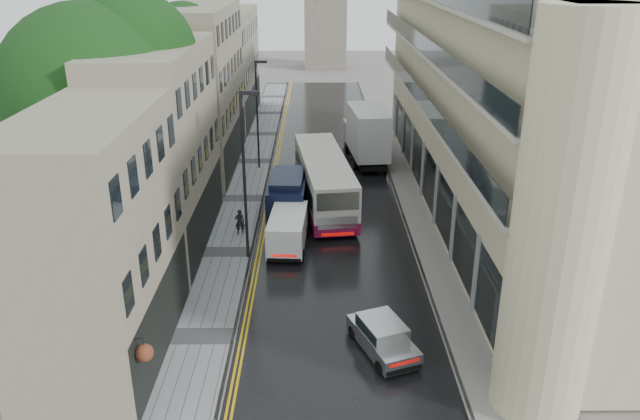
{
  "coord_description": "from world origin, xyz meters",
  "views": [
    {
      "loc": [
        -1.0,
        -12.03,
        15.33
      ],
      "look_at": [
        -0.77,
        18.0,
        3.1
      ],
      "focal_mm": 35.0,
      "sensor_mm": 36.0,
      "label": 1
    }
  ],
  "objects_px": {
    "tree_far": "(160,92)",
    "lamp_post_far": "(257,116)",
    "tree_near": "(97,129)",
    "navy_van": "(268,205)",
    "cream_bus": "(311,200)",
    "lamp_post_near": "(244,178)",
    "white_van": "(268,242)",
    "white_lorry": "(355,141)",
    "pedestrian": "(240,222)",
    "silver_hatchback": "(381,358)"
  },
  "relations": [
    {
      "from": "lamp_post_far",
      "to": "lamp_post_near",
      "type": "bearing_deg",
      "value": -82.19
    },
    {
      "from": "lamp_post_near",
      "to": "white_van",
      "type": "bearing_deg",
      "value": 1.17
    },
    {
      "from": "tree_far",
      "to": "lamp_post_far",
      "type": "distance_m",
      "value": 7.22
    },
    {
      "from": "white_van",
      "to": "lamp_post_near",
      "type": "xyz_separation_m",
      "value": [
        -1.15,
        0.18,
        3.6
      ]
    },
    {
      "from": "white_lorry",
      "to": "pedestrian",
      "type": "height_order",
      "value": "white_lorry"
    },
    {
      "from": "pedestrian",
      "to": "lamp_post_near",
      "type": "relative_size",
      "value": 0.17
    },
    {
      "from": "cream_bus",
      "to": "white_lorry",
      "type": "bearing_deg",
      "value": 65.97
    },
    {
      "from": "lamp_post_near",
      "to": "silver_hatchback",
      "type": "bearing_deg",
      "value": -48.37
    },
    {
      "from": "tree_near",
      "to": "navy_van",
      "type": "xyz_separation_m",
      "value": [
        8.65,
        2.88,
        -5.48
      ]
    },
    {
      "from": "white_lorry",
      "to": "white_van",
      "type": "bearing_deg",
      "value": -115.56
    },
    {
      "from": "tree_far",
      "to": "cream_bus",
      "type": "distance_m",
      "value": 15.39
    },
    {
      "from": "silver_hatchback",
      "to": "lamp_post_near",
      "type": "distance_m",
      "value": 12.61
    },
    {
      "from": "cream_bus",
      "to": "pedestrian",
      "type": "xyz_separation_m",
      "value": [
        -4.18,
        -1.52,
        -0.76
      ]
    },
    {
      "from": "tree_near",
      "to": "white_van",
      "type": "height_order",
      "value": "tree_near"
    },
    {
      "from": "tree_near",
      "to": "navy_van",
      "type": "relative_size",
      "value": 2.45
    },
    {
      "from": "tree_near",
      "to": "pedestrian",
      "type": "distance_m",
      "value": 9.44
    },
    {
      "from": "silver_hatchback",
      "to": "lamp_post_near",
      "type": "bearing_deg",
      "value": 100.67
    },
    {
      "from": "white_van",
      "to": "lamp_post_near",
      "type": "bearing_deg",
      "value": 174.44
    },
    {
      "from": "white_lorry",
      "to": "pedestrian",
      "type": "relative_size",
      "value": 5.52
    },
    {
      "from": "white_lorry",
      "to": "silver_hatchback",
      "type": "bearing_deg",
      "value": -96.86
    },
    {
      "from": "white_lorry",
      "to": "lamp_post_near",
      "type": "xyz_separation_m",
      "value": [
        -6.76,
        -15.35,
        2.4
      ]
    },
    {
      "from": "cream_bus",
      "to": "pedestrian",
      "type": "relative_size",
      "value": 7.79
    },
    {
      "from": "cream_bus",
      "to": "navy_van",
      "type": "bearing_deg",
      "value": 179.59
    },
    {
      "from": "white_van",
      "to": "navy_van",
      "type": "relative_size",
      "value": 0.8
    },
    {
      "from": "tree_near",
      "to": "lamp_post_near",
      "type": "relative_size",
      "value": 1.53
    },
    {
      "from": "tree_far",
      "to": "silver_hatchback",
      "type": "height_order",
      "value": "tree_far"
    },
    {
      "from": "tree_far",
      "to": "lamp_post_near",
      "type": "relative_size",
      "value": 1.38
    },
    {
      "from": "navy_van",
      "to": "lamp_post_near",
      "type": "distance_m",
      "value": 5.38
    },
    {
      "from": "pedestrian",
      "to": "lamp_post_far",
      "type": "xyz_separation_m",
      "value": [
        0.09,
        12.5,
        3.31
      ]
    },
    {
      "from": "pedestrian",
      "to": "tree_far",
      "type": "bearing_deg",
      "value": -73.07
    },
    {
      "from": "tree_far",
      "to": "cream_bus",
      "type": "relative_size",
      "value": 1.04
    },
    {
      "from": "cream_bus",
      "to": "white_van",
      "type": "relative_size",
      "value": 2.64
    },
    {
      "from": "silver_hatchback",
      "to": "pedestrian",
      "type": "height_order",
      "value": "pedestrian"
    },
    {
      "from": "tree_far",
      "to": "lamp_post_far",
      "type": "height_order",
      "value": "tree_far"
    },
    {
      "from": "silver_hatchback",
      "to": "lamp_post_far",
      "type": "bearing_deg",
      "value": 84.32
    },
    {
      "from": "tree_near",
      "to": "tree_far",
      "type": "distance_m",
      "value": 13.02
    },
    {
      "from": "white_van",
      "to": "silver_hatchback",
      "type": "bearing_deg",
      "value": -59.61
    },
    {
      "from": "white_lorry",
      "to": "white_van",
      "type": "distance_m",
      "value": 16.56
    },
    {
      "from": "cream_bus",
      "to": "white_van",
      "type": "xyz_separation_m",
      "value": [
        -2.27,
        -4.72,
        -0.6
      ]
    },
    {
      "from": "white_lorry",
      "to": "pedestrian",
      "type": "distance_m",
      "value": 14.51
    },
    {
      "from": "tree_far",
      "to": "white_van",
      "type": "xyz_separation_m",
      "value": [
        8.65,
        -14.55,
        -5.18
      ]
    },
    {
      "from": "pedestrian",
      "to": "lamp_post_far",
      "type": "relative_size",
      "value": 0.19
    },
    {
      "from": "pedestrian",
      "to": "navy_van",
      "type": "bearing_deg",
      "value": -156.23
    },
    {
      "from": "white_van",
      "to": "lamp_post_far",
      "type": "height_order",
      "value": "lamp_post_far"
    },
    {
      "from": "tree_far",
      "to": "white_lorry",
      "type": "height_order",
      "value": "tree_far"
    },
    {
      "from": "navy_van",
      "to": "white_lorry",
      "type": "bearing_deg",
      "value": 64.05
    },
    {
      "from": "silver_hatchback",
      "to": "cream_bus",
      "type": "bearing_deg",
      "value": 80.1
    },
    {
      "from": "tree_near",
      "to": "cream_bus",
      "type": "distance_m",
      "value": 12.81
    },
    {
      "from": "cream_bus",
      "to": "silver_hatchback",
      "type": "bearing_deg",
      "value": -86.04
    },
    {
      "from": "cream_bus",
      "to": "lamp_post_near",
      "type": "relative_size",
      "value": 1.32
    }
  ]
}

